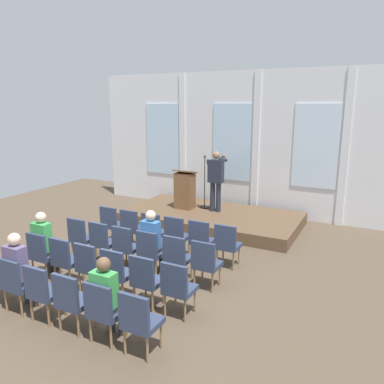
{
  "coord_description": "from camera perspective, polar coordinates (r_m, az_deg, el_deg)",
  "views": [
    {
      "loc": [
        4.1,
        -4.74,
        3.3
      ],
      "look_at": [
        0.02,
        3.29,
        1.17
      ],
      "focal_mm": 34.84,
      "sensor_mm": 36.0,
      "label": 1
    }
  ],
  "objects": [
    {
      "name": "ground_plane",
      "position": [
        7.09,
        -12.69,
        -14.83
      ],
      "size": [
        15.76,
        15.76,
        0.0
      ],
      "primitive_type": "plane",
      "color": "brown"
    },
    {
      "name": "rear_partition",
      "position": [
        11.59,
        6.36,
        7.46
      ],
      "size": [
        9.29,
        0.14,
        4.27
      ],
      "color": "silver",
      "rests_on": "ground"
    },
    {
      "name": "stage_platform",
      "position": [
        10.6,
        2.94,
        -3.97
      ],
      "size": [
        4.86,
        2.5,
        0.32
      ],
      "primitive_type": "cube",
      "color": "brown",
      "rests_on": "ground"
    },
    {
      "name": "speaker",
      "position": [
        10.46,
        3.68,
        2.33
      ],
      "size": [
        0.51,
        0.69,
        1.71
      ],
      "color": "#232838",
      "rests_on": "stage_platform"
    },
    {
      "name": "mic_stand",
      "position": [
        10.94,
        1.93,
        -0.71
      ],
      "size": [
        0.28,
        0.28,
        1.55
      ],
      "color": "black",
      "rests_on": "stage_platform"
    },
    {
      "name": "lectern",
      "position": [
        10.84,
        -1.11,
        0.35
      ],
      "size": [
        0.6,
        0.48,
        1.16
      ],
      "color": "brown",
      "rests_on": "stage_platform"
    },
    {
      "name": "chair_r0_c0",
      "position": [
        9.17,
        -12.2,
        -4.58
      ],
      "size": [
        0.46,
        0.44,
        0.94
      ],
      "color": "olive",
      "rests_on": "ground"
    },
    {
      "name": "chair_r0_c1",
      "position": [
        8.82,
        -9.18,
        -5.17
      ],
      "size": [
        0.46,
        0.44,
        0.94
      ],
      "color": "olive",
      "rests_on": "ground"
    },
    {
      "name": "chair_r0_c2",
      "position": [
        8.5,
        -5.92,
        -5.79
      ],
      "size": [
        0.46,
        0.44,
        0.94
      ],
      "color": "olive",
      "rests_on": "ground"
    },
    {
      "name": "chair_r0_c3",
      "position": [
        8.2,
        -2.4,
        -6.43
      ],
      "size": [
        0.46,
        0.44,
        0.94
      ],
      "color": "olive",
      "rests_on": "ground"
    },
    {
      "name": "chair_r0_c4",
      "position": [
        7.95,
        1.37,
        -7.09
      ],
      "size": [
        0.46,
        0.44,
        0.94
      ],
      "color": "olive",
      "rests_on": "ground"
    },
    {
      "name": "chair_r0_c5",
      "position": [
        7.72,
        5.39,
        -7.76
      ],
      "size": [
        0.46,
        0.44,
        0.94
      ],
      "color": "olive",
      "rests_on": "ground"
    },
    {
      "name": "chair_r1_c0",
      "position": [
        8.44,
        -16.67,
        -6.44
      ],
      "size": [
        0.46,
        0.44,
        0.94
      ],
      "color": "olive",
      "rests_on": "ground"
    },
    {
      "name": "chair_r1_c1",
      "position": [
        8.05,
        -13.56,
        -7.19
      ],
      "size": [
        0.46,
        0.44,
        0.94
      ],
      "color": "olive",
      "rests_on": "ground"
    },
    {
      "name": "chair_r1_c2",
      "position": [
        7.7,
        -10.15,
        -7.99
      ],
      "size": [
        0.46,
        0.44,
        0.94
      ],
      "color": "olive",
      "rests_on": "ground"
    },
    {
      "name": "chair_r1_c3",
      "position": [
        7.38,
        -6.41,
        -8.83
      ],
      "size": [
        0.46,
        0.44,
        0.94
      ],
      "color": "olive",
      "rests_on": "ground"
    },
    {
      "name": "audience_r1_c3",
      "position": [
        7.37,
        -6.11,
        -7.17
      ],
      "size": [
        0.36,
        0.39,
        1.33
      ],
      "color": "#2D2D33",
      "rests_on": "ground"
    },
    {
      "name": "chair_r1_c4",
      "position": [
        7.09,
        -2.33,
        -9.7
      ],
      "size": [
        0.46,
        0.44,
        0.94
      ],
      "color": "olive",
      "rests_on": "ground"
    },
    {
      "name": "chair_r1_c5",
      "position": [
        6.84,
        2.1,
        -10.59
      ],
      "size": [
        0.46,
        0.44,
        0.94
      ],
      "color": "olive",
      "rests_on": "ground"
    },
    {
      "name": "chair_r2_c0",
      "position": [
        7.77,
        -21.98,
        -8.58
      ],
      "size": [
        0.46,
        0.44,
        0.94
      ],
      "color": "olive",
      "rests_on": "ground"
    },
    {
      "name": "audience_r2_c0",
      "position": [
        7.75,
        -21.66,
        -7.01
      ],
      "size": [
        0.36,
        0.39,
        1.33
      ],
      "color": "#2D2D33",
      "rests_on": "ground"
    },
    {
      "name": "chair_r2_c1",
      "position": [
        7.36,
        -18.87,
        -9.56
      ],
      "size": [
        0.46,
        0.44,
        0.94
      ],
      "color": "olive",
      "rests_on": "ground"
    },
    {
      "name": "chair_r2_c2",
      "position": [
        6.97,
        -15.38,
        -10.62
      ],
      "size": [
        0.46,
        0.44,
        0.94
      ],
      "color": "olive",
      "rests_on": "ground"
    },
    {
      "name": "chair_r2_c3",
      "position": [
        6.61,
        -11.47,
        -11.75
      ],
      "size": [
        0.46,
        0.44,
        0.94
      ],
      "color": "olive",
      "rests_on": "ground"
    },
    {
      "name": "chair_r2_c4",
      "position": [
        6.28,
        -7.09,
        -12.95
      ],
      "size": [
        0.46,
        0.44,
        0.94
      ],
      "color": "olive",
      "rests_on": "ground"
    },
    {
      "name": "chair_r2_c5",
      "position": [
        6.0,
        -2.23,
        -14.18
      ],
      "size": [
        0.46,
        0.44,
        0.94
      ],
      "color": "olive",
      "rests_on": "ground"
    },
    {
      "name": "chair_r3_c1",
      "position": [
        6.75,
        -25.31,
        -12.28
      ],
      "size": [
        0.46,
        0.44,
        0.94
      ],
      "color": "olive",
      "rests_on": "ground"
    },
    {
      "name": "audience_r3_c1",
      "position": [
        6.71,
        -24.94,
        -10.45
      ],
      "size": [
        0.36,
        0.39,
        1.34
      ],
      "color": "#2D2D33",
      "rests_on": "ground"
    },
    {
      "name": "chair_r3_c2",
      "position": [
        6.32,
        -21.88,
        -13.7
      ],
      "size": [
        0.46,
        0.44,
        0.94
      ],
      "color": "olive",
      "rests_on": "ground"
    },
    {
      "name": "chair_r3_c3",
      "position": [
        5.92,
        -17.93,
        -15.26
      ],
      "size": [
        0.46,
        0.44,
        0.94
      ],
      "color": "olive",
      "rests_on": "ground"
    },
    {
      "name": "chair_r3_c4",
      "position": [
        5.56,
        -13.36,
        -16.96
      ],
      "size": [
        0.46,
        0.44,
        0.94
      ],
      "color": "olive",
      "rests_on": "ground"
    },
    {
      "name": "audience_r3_c4",
      "position": [
        5.53,
        -12.88,
        -15.0
      ],
      "size": [
        0.36,
        0.39,
        1.28
      ],
      "color": "#2D2D33",
      "rests_on": "ground"
    },
    {
      "name": "chair_r3_c5",
      "position": [
        5.24,
        -8.09,
        -18.74
      ],
      "size": [
        0.46,
        0.44,
        0.94
      ],
      "color": "olive",
      "rests_on": "ground"
    }
  ]
}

